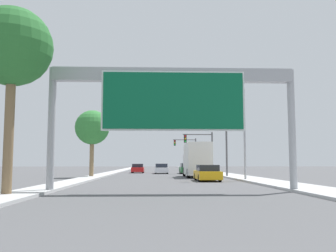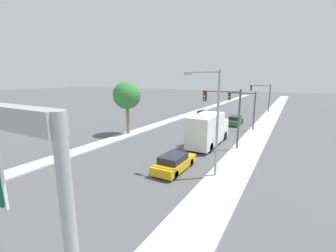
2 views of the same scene
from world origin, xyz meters
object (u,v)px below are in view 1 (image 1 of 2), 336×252
(sign_gantry, at_px, (173,94))
(car_mid_left, at_px, (207,173))
(traffic_light_mid_block, at_px, (202,146))
(traffic_light_near_intersection, at_px, (214,137))
(palm_tree_foreground, at_px, (12,48))
(car_near_center, at_px, (138,169))
(truck_box_primary, at_px, (197,160))
(palm_tree_background, at_px, (92,128))
(street_lamp_right, at_px, (240,125))
(car_far_center, at_px, (186,169))
(traffic_light_far_intersection, at_px, (188,149))
(car_mid_right, at_px, (161,169))

(sign_gantry, relative_size, car_mid_left, 2.89)
(traffic_light_mid_block, bearing_deg, traffic_light_near_intersection, -89.79)
(traffic_light_near_intersection, bearing_deg, sign_gantry, -105.16)
(car_mid_left, xyz_separation_m, traffic_light_mid_block, (1.92, 18.10, 3.14))
(palm_tree_foreground, bearing_deg, car_near_center, 84.04)
(sign_gantry, xyz_separation_m, traffic_light_mid_block, (5.42, 30.14, -1.40))
(car_mid_left, bearing_deg, traffic_light_near_intersection, 76.41)
(sign_gantry, xyz_separation_m, truck_box_primary, (3.50, 20.14, -3.38))
(palm_tree_background, bearing_deg, street_lamp_right, -27.32)
(car_far_center, bearing_deg, traffic_light_mid_block, -58.29)
(sign_gantry, bearing_deg, traffic_light_far_intersection, 83.90)
(truck_box_primary, xyz_separation_m, traffic_light_far_intersection, (1.86, 30.00, 2.32))
(truck_box_primary, relative_size, street_lamp_right, 1.01)
(car_mid_left, distance_m, street_lamp_right, 5.12)
(traffic_light_far_intersection, xyz_separation_m, street_lamp_right, (1.11, -37.72, 0.67))
(car_near_center, xyz_separation_m, car_mid_right, (3.50, -3.82, 0.02))
(sign_gantry, distance_m, car_far_center, 33.74)
(car_mid_right, bearing_deg, truck_box_primary, -75.43)
(sign_gantry, distance_m, traffic_light_far_intersection, 50.44)
(truck_box_primary, xyz_separation_m, traffic_light_near_intersection, (1.96, 0.00, 2.45))
(truck_box_primary, bearing_deg, car_far_center, 90.00)
(car_mid_left, height_order, traffic_light_near_intersection, traffic_light_near_intersection)
(car_mid_right, xyz_separation_m, palm_tree_foreground, (-7.66, -36.05, 6.22))
(truck_box_primary, bearing_deg, traffic_light_far_intersection, 86.45)
(traffic_light_mid_block, relative_size, palm_tree_background, 0.80)
(car_far_center, bearing_deg, traffic_light_far_intersection, 83.71)
(car_far_center, relative_size, car_near_center, 1.07)
(car_mid_right, height_order, car_mid_left, car_mid_right)
(car_far_center, bearing_deg, car_near_center, 149.23)
(car_near_center, height_order, traffic_light_near_intersection, traffic_light_near_intersection)
(truck_box_primary, height_order, traffic_light_near_intersection, traffic_light_near_intersection)
(car_mid_right, distance_m, palm_tree_foreground, 37.37)
(car_mid_left, bearing_deg, truck_box_primary, 90.00)
(truck_box_primary, distance_m, palm_tree_foreground, 25.70)
(truck_box_primary, height_order, traffic_light_far_intersection, traffic_light_far_intersection)
(car_mid_left, bearing_deg, car_mid_right, 99.22)
(sign_gantry, bearing_deg, palm_tree_foreground, -162.29)
(car_near_center, bearing_deg, sign_gantry, -84.66)
(traffic_light_mid_block, xyz_separation_m, street_lamp_right, (1.05, -17.72, 1.01))
(car_far_center, bearing_deg, palm_tree_foreground, -107.37)
(car_near_center, distance_m, palm_tree_background, 18.77)
(street_lamp_right, bearing_deg, car_far_center, 98.12)
(car_mid_right, relative_size, traffic_light_mid_block, 0.84)
(sign_gantry, relative_size, street_lamp_right, 1.66)
(car_near_center, distance_m, traffic_light_near_intersection, 19.79)
(car_mid_right, xyz_separation_m, car_mid_left, (3.50, -21.56, -0.02))
(traffic_light_mid_block, bearing_deg, palm_tree_foreground, -111.88)
(sign_gantry, relative_size, traffic_light_mid_block, 2.37)
(palm_tree_foreground, bearing_deg, truck_box_primary, 63.70)
(palm_tree_foreground, distance_m, palm_tree_background, 22.17)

